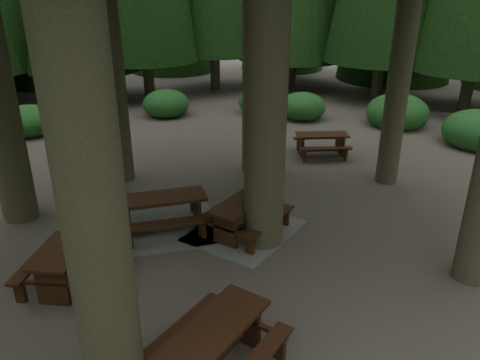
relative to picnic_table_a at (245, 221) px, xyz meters
name	(u,v)px	position (x,y,z in m)	size (l,w,h in m)	color
ground	(233,254)	(-0.58, -0.75, -0.28)	(80.00, 80.00, 0.00)	#594F48
picnic_table_a	(245,221)	(0.00, 0.00, 0.00)	(3.12, 3.01, 0.82)	gray
picnic_table_b	(70,255)	(-3.78, -0.46, 0.26)	(2.24, 2.39, 0.82)	#351D10
picnic_table_c	(164,218)	(-1.69, 0.81, 0.02)	(2.71, 2.33, 0.85)	gray
picnic_table_d	(322,141)	(4.30, 3.81, 0.20)	(2.00, 1.79, 0.72)	#351D10
picnic_table_e	(214,343)	(-2.00, -3.70, 0.28)	(2.50, 2.41, 0.85)	#351D10
shrub_ring	(250,216)	(0.12, 0.00, 0.12)	(23.86, 24.64, 1.49)	#1C5424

